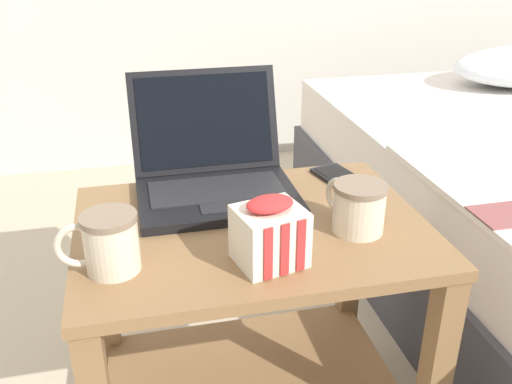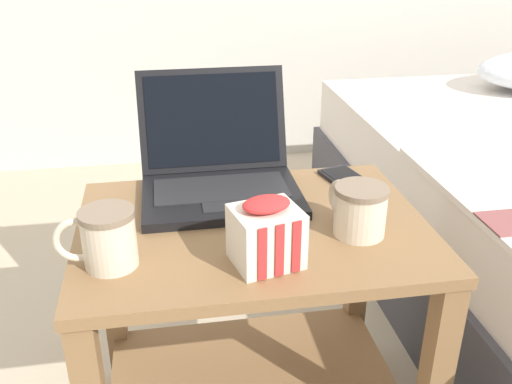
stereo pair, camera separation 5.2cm
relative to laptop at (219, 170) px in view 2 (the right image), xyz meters
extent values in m
cube|color=olive|center=(0.04, -0.15, -0.06)|extent=(0.63, 0.46, 0.02)
cube|color=olive|center=(-0.24, 0.05, -0.31)|extent=(0.04, 0.04, 0.49)
cube|color=olive|center=(0.33, 0.05, -0.31)|extent=(0.04, 0.04, 0.49)
cube|color=black|center=(0.00, -0.05, -0.04)|extent=(0.31, 0.22, 0.02)
cube|color=#232326|center=(0.00, -0.03, -0.03)|extent=(0.26, 0.12, 0.00)
cube|color=#232326|center=(0.00, -0.11, -0.03)|extent=(0.09, 0.05, 0.00)
cube|color=black|center=(0.00, 0.10, 0.07)|extent=(0.31, 0.08, 0.20)
cube|color=black|center=(0.00, 0.09, 0.08)|extent=(0.28, 0.07, 0.18)
cube|color=yellow|center=(-0.03, 0.11, 0.10)|extent=(0.05, 0.01, 0.03)
cube|color=orange|center=(-0.07, 0.10, 0.06)|extent=(0.04, 0.01, 0.02)
cylinder|color=beige|center=(-0.20, -0.25, 0.00)|extent=(0.08, 0.08, 0.10)
cylinder|color=#7F6B56|center=(-0.20, -0.25, 0.05)|extent=(0.09, 0.09, 0.01)
cylinder|color=black|center=(-0.20, -0.25, 0.04)|extent=(0.08, 0.08, 0.01)
torus|color=beige|center=(-0.25, -0.25, 0.00)|extent=(0.08, 0.01, 0.08)
cylinder|color=beige|center=(0.22, -0.22, 0.00)|extent=(0.09, 0.09, 0.09)
cylinder|color=#7F6B56|center=(0.22, -0.22, 0.04)|extent=(0.09, 0.09, 0.01)
cylinder|color=black|center=(0.22, -0.22, 0.03)|extent=(0.08, 0.08, 0.01)
torus|color=beige|center=(0.20, -0.17, 0.00)|extent=(0.04, 0.07, 0.07)
cube|color=silver|center=(0.05, -0.28, 0.00)|extent=(0.12, 0.11, 0.09)
cube|color=red|center=(0.03, -0.33, 0.00)|extent=(0.01, 0.01, 0.09)
cube|color=red|center=(0.06, -0.33, 0.00)|extent=(0.01, 0.01, 0.09)
cube|color=red|center=(0.08, -0.32, 0.00)|extent=(0.01, 0.01, 0.09)
ellipsoid|color=red|center=(0.05, -0.28, 0.06)|extent=(0.09, 0.07, 0.02)
cube|color=black|center=(0.27, -0.01, -0.04)|extent=(0.10, 0.16, 0.01)
cube|color=black|center=(0.27, -0.01, -0.04)|extent=(0.09, 0.14, 0.00)
camera|label=1|loc=(-0.15, -1.04, 0.45)|focal=40.00mm
camera|label=2|loc=(-0.10, -1.05, 0.45)|focal=40.00mm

